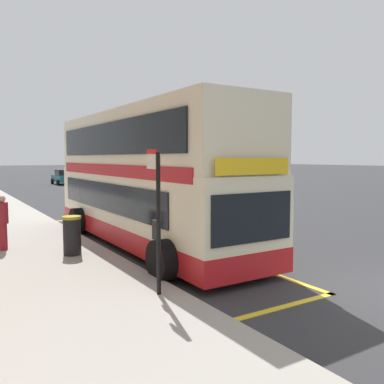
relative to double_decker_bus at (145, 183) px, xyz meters
The scene contains 8 objects.
ground_plane 24.46m from the double_decker_bus, 84.22° to the left, with size 260.00×260.00×0.00m, color #333335.
double_decker_bus is the anchor object (origin of this frame).
bus_bay_markings 2.06m from the double_decker_bus, behind, with size 2.84×13.41×0.01m.
bus_stop_sign 5.38m from the double_decker_bus, 112.71° to the right, with size 0.09×0.51×2.94m.
parked_car_navy_ahead 17.85m from the double_decker_bus, 66.82° to the left, with size 2.09×4.20×1.62m.
parked_car_teal_across 33.03m from the double_decker_bus, 80.32° to the left, with size 2.09×4.20×1.62m.
pedestrian_waiting_near_sign 4.47m from the double_decker_bus, 167.27° to the left, with size 0.34×0.34×1.65m.
litter_bin 3.07m from the double_decker_bus, 164.40° to the right, with size 0.52×0.52×1.11m.
Camera 1 is at (-8.16, -4.40, 2.90)m, focal length 37.60 mm.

